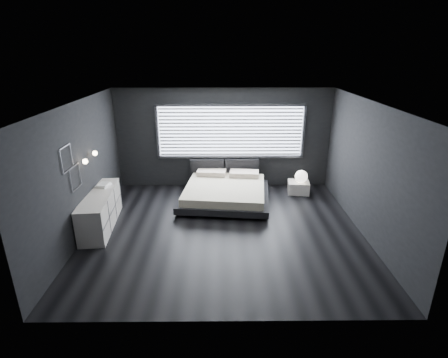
{
  "coord_description": "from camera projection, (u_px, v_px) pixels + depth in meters",
  "views": [
    {
      "loc": [
        -0.07,
        -6.85,
        3.81
      ],
      "look_at": [
        0.0,
        0.85,
        0.9
      ],
      "focal_mm": 28.0,
      "sensor_mm": 36.0,
      "label": 1
    }
  ],
  "objects": [
    {
      "name": "nightstand",
      "position": [
        298.0,
        187.0,
        9.7
      ],
      "size": [
        0.62,
        0.54,
        0.33
      ],
      "primitive_type": "cube",
      "rotation": [
        0.0,
        0.0,
        -0.12
      ],
      "color": "silver",
      "rests_on": "ground"
    },
    {
      "name": "window",
      "position": [
        231.0,
        132.0,
        9.71
      ],
      "size": [
        4.14,
        0.09,
        1.52
      ],
      "color": "white",
      "rests_on": "ground"
    },
    {
      "name": "bed",
      "position": [
        225.0,
        191.0,
        9.15
      ],
      "size": [
        2.47,
        2.38,
        0.58
      ],
      "color": "black",
      "rests_on": "ground"
    },
    {
      "name": "headboard",
      "position": [
        225.0,
        168.0,
        10.02
      ],
      "size": [
        1.96,
        0.16,
        0.52
      ],
      "color": "black",
      "rests_on": "ground"
    },
    {
      "name": "wall_art_upper",
      "position": [
        67.0,
        159.0,
        6.56
      ],
      "size": [
        0.01,
        0.48,
        0.48
      ],
      "color": "#47474C",
      "rests_on": "ground"
    },
    {
      "name": "wall_art_lower",
      "position": [
        76.0,
        177.0,
        6.96
      ],
      "size": [
        0.01,
        0.48,
        0.48
      ],
      "color": "#47474C",
      "rests_on": "ground"
    },
    {
      "name": "room",
      "position": [
        224.0,
        171.0,
        7.26
      ],
      "size": [
        6.04,
        6.0,
        2.8
      ],
      "color": "black",
      "rests_on": "ground"
    },
    {
      "name": "dresser",
      "position": [
        101.0,
        210.0,
        7.82
      ],
      "size": [
        0.72,
        2.01,
        0.79
      ],
      "color": "silver",
      "rests_on": "ground"
    },
    {
      "name": "orb_lamp",
      "position": [
        301.0,
        176.0,
        9.54
      ],
      "size": [
        0.34,
        0.34,
        0.34
      ],
      "primitive_type": "sphere",
      "color": "white",
      "rests_on": "nightstand"
    },
    {
      "name": "book_stack",
      "position": [
        103.0,
        185.0,
        8.09
      ],
      "size": [
        0.32,
        0.38,
        0.07
      ],
      "color": "white",
      "rests_on": "dresser"
    },
    {
      "name": "sconce_far",
      "position": [
        95.0,
        153.0,
        7.77
      ],
      "size": [
        0.18,
        0.11,
        0.11
      ],
      "color": "silver",
      "rests_on": "ground"
    },
    {
      "name": "sconce_near",
      "position": [
        85.0,
        161.0,
        7.21
      ],
      "size": [
        0.18,
        0.11,
        0.11
      ],
      "color": "silver",
      "rests_on": "ground"
    }
  ]
}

